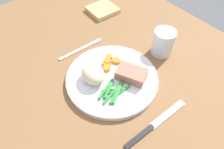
# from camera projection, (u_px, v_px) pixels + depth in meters

# --- Properties ---
(dining_table) EXTENTS (1.20, 0.90, 0.02)m
(dining_table) POSITION_uv_depth(u_px,v_px,m) (112.00, 77.00, 0.62)
(dining_table) COLOR brown
(dining_table) RESTS_ON ground
(dinner_plate) EXTENTS (0.27, 0.27, 0.02)m
(dinner_plate) POSITION_uv_depth(u_px,v_px,m) (112.00, 78.00, 0.59)
(dinner_plate) COLOR white
(dinner_plate) RESTS_ON dining_table
(meat_portion) EXTENTS (0.10, 0.09, 0.03)m
(meat_portion) POSITION_uv_depth(u_px,v_px,m) (131.00, 74.00, 0.57)
(meat_portion) COLOR #A86B56
(meat_portion) RESTS_ON dinner_plate
(mashed_potatoes) EXTENTS (0.08, 0.06, 0.05)m
(mashed_potatoes) POSITION_uv_depth(u_px,v_px,m) (93.00, 74.00, 0.56)
(mashed_potatoes) COLOR beige
(mashed_potatoes) RESTS_ON dinner_plate
(carrot_slices) EXTENTS (0.06, 0.07, 0.01)m
(carrot_slices) POSITION_uv_depth(u_px,v_px,m) (110.00, 63.00, 0.61)
(carrot_slices) COLOR orange
(carrot_slices) RESTS_ON dinner_plate
(green_beans) EXTENTS (0.07, 0.10, 0.01)m
(green_beans) POSITION_uv_depth(u_px,v_px,m) (113.00, 91.00, 0.55)
(green_beans) COLOR #2D8C38
(green_beans) RESTS_ON dinner_plate
(fork) EXTENTS (0.01, 0.17, 0.00)m
(fork) POSITION_uv_depth(u_px,v_px,m) (81.00, 49.00, 0.68)
(fork) COLOR silver
(fork) RESTS_ON dining_table
(knife) EXTENTS (0.02, 0.21, 0.01)m
(knife) POSITION_uv_depth(u_px,v_px,m) (155.00, 124.00, 0.50)
(knife) COLOR black
(knife) RESTS_ON dining_table
(water_glass) EXTENTS (0.07, 0.07, 0.08)m
(water_glass) POSITION_uv_depth(u_px,v_px,m) (163.00, 44.00, 0.65)
(water_glass) COLOR silver
(water_glass) RESTS_ON dining_table
(napkin) EXTENTS (0.11, 0.11, 0.02)m
(napkin) POSITION_uv_depth(u_px,v_px,m) (103.00, 10.00, 0.82)
(napkin) COLOR #DBBC6B
(napkin) RESTS_ON dining_table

